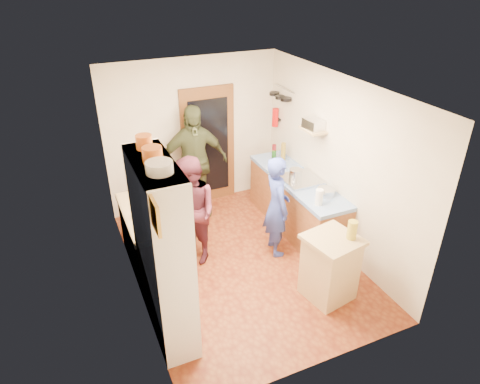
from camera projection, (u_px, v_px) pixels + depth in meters
floor at (241, 262)px, 6.32m from camera, size 3.00×4.00×0.02m
ceiling at (241, 86)px, 5.06m from camera, size 3.00×4.00×0.02m
wall_back at (193, 134)px, 7.30m from camera, size 3.00×0.02×2.60m
wall_front at (327, 273)px, 4.08m from camera, size 3.00×0.02×2.60m
wall_left at (127, 207)px, 5.16m from camera, size 0.02×4.00×2.60m
wall_right at (336, 164)px, 6.23m from camera, size 0.02×4.00×2.60m
door_frame at (208, 146)px, 7.48m from camera, size 0.95×0.06×2.10m
door_glass at (209, 147)px, 7.45m from camera, size 0.70×0.02×1.70m
hutch_body at (163, 253)px, 4.68m from camera, size 0.40×1.20×2.20m
hutch_top_shelf at (153, 164)px, 4.17m from camera, size 0.40×1.14×0.04m
plate_stack at (159, 167)px, 3.92m from camera, size 0.26×0.26×0.11m
orange_pot_a at (152, 155)px, 4.11m from camera, size 0.20×0.20×0.16m
orange_pot_b at (144, 142)px, 4.40m from camera, size 0.17×0.17×0.15m
left_counter_base at (151, 241)px, 6.05m from camera, size 0.60×1.40×0.85m
left_counter_top at (148, 214)px, 5.83m from camera, size 0.64×1.44×0.05m
toaster at (157, 219)px, 5.48m from camera, size 0.26×0.18×0.20m
kettle at (145, 212)px, 5.66m from camera, size 0.20×0.20×0.18m
orange_bowl at (151, 204)px, 5.92m from camera, size 0.23×0.23×0.09m
chopping_board at (141, 196)px, 6.20m from camera, size 0.31×0.23×0.02m
right_counter_base at (296, 205)px, 6.94m from camera, size 0.60×2.20×0.84m
right_counter_top at (298, 180)px, 6.73m from camera, size 0.62×2.22×0.06m
hob at (300, 179)px, 6.64m from camera, size 0.55×0.58×0.04m
pot_on_hob at (296, 173)px, 6.64m from camera, size 0.20×0.20×0.13m
bottle_a at (274, 159)px, 7.02m from camera, size 0.09×0.09×0.28m
bottle_b at (274, 153)px, 7.26m from camera, size 0.09×0.09×0.28m
bottle_c at (283, 152)px, 7.23m from camera, size 0.10×0.10×0.33m
paper_towel at (319, 197)px, 5.95m from camera, size 0.13×0.13×0.24m
mixing_bowl at (326, 192)px, 6.23m from camera, size 0.28×0.28×0.10m
island_base at (329, 269)px, 5.50m from camera, size 0.64×0.64×0.86m
island_top at (333, 240)px, 5.28m from camera, size 0.72×0.72×0.05m
cutting_board at (327, 239)px, 5.28m from camera, size 0.39×0.34×0.02m
oil_jar at (352, 230)px, 5.21m from camera, size 0.14×0.14×0.24m
pan_rail at (284, 88)px, 7.07m from camera, size 0.02×0.65×0.02m
pan_hang_a at (286, 99)px, 6.98m from camera, size 0.18×0.18×0.05m
pan_hang_b at (280, 97)px, 7.15m from camera, size 0.16×0.16×0.05m
pan_hang_c at (274, 94)px, 7.30m from camera, size 0.17×0.17×0.05m
wall_shelf at (313, 130)px, 6.35m from camera, size 0.26×0.42×0.03m
radio at (314, 124)px, 6.31m from camera, size 0.25×0.32×0.15m
ext_bracket at (278, 120)px, 7.51m from camera, size 0.06×0.10×0.04m
fire_extinguisher at (275, 117)px, 7.46m from camera, size 0.11×0.11×0.32m
picture_frame at (155, 216)px, 3.56m from camera, size 0.03×0.25×0.30m
person_hob at (279, 207)px, 6.19m from camera, size 0.45×0.61×1.55m
person_left at (192, 210)px, 6.07m from camera, size 0.82×0.93×1.61m
person_back at (195, 162)px, 7.06m from camera, size 1.19×0.58×1.95m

